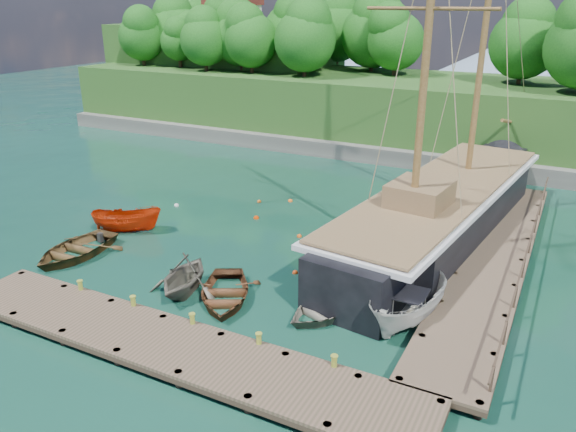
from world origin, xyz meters
name	(u,v)px	position (x,y,z in m)	size (l,w,h in m)	color
ground	(223,274)	(0.00, 0.00, 0.00)	(160.00, 160.00, 0.00)	#103327
dock_near	(170,345)	(2.00, -6.50, 0.43)	(20.00, 3.20, 1.10)	#4A3E2D
dock_east	(494,258)	(11.50, 7.00, 0.43)	(3.20, 24.00, 1.10)	#4A3E2D
bollard_0	(83,302)	(-4.00, -5.10, 0.00)	(0.26, 0.26, 0.45)	olive
bollard_1	(135,318)	(-1.00, -5.10, 0.00)	(0.26, 0.26, 0.45)	olive
bollard_2	(194,337)	(2.00, -5.10, 0.00)	(0.26, 0.26, 0.45)	olive
bollard_3	(259,357)	(5.00, -5.10, 0.00)	(0.26, 0.26, 0.45)	olive
bollard_4	(334,381)	(8.00, -5.10, 0.00)	(0.26, 0.26, 0.45)	olive
rowboat_0	(76,256)	(-7.93, -1.80, 0.00)	(3.50, 4.91, 1.02)	#4F391D
rowboat_1	(185,292)	(-0.52, -2.32, 0.00)	(3.21, 3.72, 1.96)	#5A5549
rowboat_2	(224,300)	(1.48, -2.10, 0.00)	(3.21, 4.49, 0.93)	#4F2D18
rowboat_3	(326,314)	(5.96, -1.14, 0.00)	(2.90, 4.06, 0.84)	#676256
motorboat_orange	(128,231)	(-7.87, 2.02, 0.00)	(1.50, 3.98, 1.54)	#BB2907
cabin_boat_white	(408,324)	(9.27, -0.34, 0.00)	(1.90, 5.06, 1.95)	silver
schooner	(440,215)	(8.15, 9.72, 1.22)	(8.08, 29.48, 21.98)	black
mooring_buoy_0	(146,223)	(-7.81, 3.52, 0.00)	(0.32, 0.32, 0.32)	white
mooring_buoy_1	(256,219)	(-2.33, 7.17, 0.00)	(0.34, 0.34, 0.34)	#DC3500
mooring_buoy_2	(299,237)	(1.26, 5.83, 0.00)	(0.28, 0.28, 0.28)	#CE4C10
mooring_buoy_3	(350,237)	(3.80, 7.06, 0.00)	(0.36, 0.36, 0.36)	white
mooring_buoy_4	(259,202)	(-3.67, 9.84, 0.00)	(0.28, 0.28, 0.28)	#D06016
mooring_buoy_5	(290,201)	(-1.91, 10.92, 0.00)	(0.30, 0.30, 0.30)	orange
mooring_buoy_6	(177,206)	(-8.07, 6.76, 0.00)	(0.30, 0.30, 0.30)	white
mooring_buoy_7	(295,273)	(3.09, 1.69, 0.00)	(0.27, 0.27, 0.27)	#E04714
headland	(286,74)	(-12.88, 31.36, 5.54)	(51.00, 19.31, 12.90)	#474744
distant_ridge	(513,60)	(4.30, 70.00, 4.35)	(117.00, 40.00, 10.00)	#728CA5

